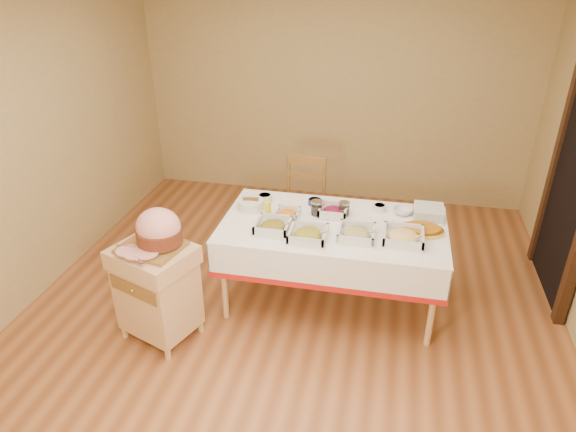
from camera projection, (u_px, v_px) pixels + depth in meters
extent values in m
plane|color=#98582F|center=(290.00, 316.00, 4.33)|extent=(5.00, 5.00, 0.00)
plane|color=tan|center=(335.00, 91.00, 5.89)|extent=(4.50, 0.00, 4.50)
plane|color=tan|center=(18.00, 151.00, 4.14)|extent=(0.00, 5.00, 5.00)
cube|color=black|center=(575.00, 182.00, 4.21)|extent=(0.06, 0.90, 2.10)
cube|color=#321C0F|center=(558.00, 160.00, 4.65)|extent=(0.08, 0.10, 2.10)
cube|color=#DAAE77|center=(333.00, 227.00, 4.19)|extent=(1.80, 1.00, 0.04)
cylinder|color=#DAAE77|center=(224.00, 282.00, 4.15)|extent=(0.05, 0.05, 0.71)
cylinder|color=#DAAE77|center=(252.00, 232.00, 4.88)|extent=(0.05, 0.05, 0.71)
cylinder|color=#DAAE77|center=(432.00, 308.00, 3.85)|extent=(0.05, 0.05, 0.71)
cylinder|color=#DAAE77|center=(429.00, 251.00, 4.58)|extent=(0.05, 0.05, 0.71)
cube|color=white|center=(333.00, 224.00, 4.18)|extent=(1.82, 1.02, 0.01)
cube|color=#DAAE77|center=(158.00, 296.00, 3.95)|extent=(0.64, 0.59, 0.56)
cube|color=#DAAE77|center=(153.00, 257.00, 3.79)|extent=(0.69, 0.64, 0.14)
cube|color=brown|center=(142.00, 293.00, 3.67)|extent=(0.44, 0.17, 0.11)
sphere|color=gold|center=(141.00, 293.00, 3.67)|extent=(0.03, 0.03, 0.03)
cylinder|color=#DAAE77|center=(125.00, 340.00, 3.99)|extent=(0.05, 0.05, 0.09)
cylinder|color=#DAAE77|center=(146.00, 311.00, 4.31)|extent=(0.05, 0.05, 0.09)
cylinder|color=#DAAE77|center=(181.00, 349.00, 3.90)|extent=(0.05, 0.05, 0.09)
cylinder|color=#DAAE77|center=(199.00, 318.00, 4.22)|extent=(0.05, 0.05, 0.09)
cube|color=brown|center=(300.00, 209.00, 5.04)|extent=(0.49, 0.48, 0.03)
cylinder|color=brown|center=(275.00, 236.00, 5.06)|extent=(0.04, 0.04, 0.47)
cylinder|color=brown|center=(289.00, 220.00, 5.37)|extent=(0.04, 0.04, 0.47)
cylinder|color=brown|center=(311.00, 243.00, 4.94)|extent=(0.04, 0.04, 0.47)
cylinder|color=brown|center=(323.00, 226.00, 5.25)|extent=(0.04, 0.04, 0.47)
cylinder|color=brown|center=(289.00, 177.00, 5.15)|extent=(0.04, 0.04, 0.50)
cylinder|color=brown|center=(324.00, 183.00, 5.03)|extent=(0.04, 0.04, 0.50)
cube|color=brown|center=(306.00, 160.00, 4.99)|extent=(0.39, 0.09, 0.09)
cube|color=brown|center=(151.00, 247.00, 3.75)|extent=(0.44, 0.35, 0.03)
ellipsoid|color=pink|center=(158.00, 227.00, 3.71)|extent=(0.33, 0.29, 0.28)
cylinder|color=#602A16|center=(160.00, 236.00, 3.74)|extent=(0.33, 0.33, 0.11)
cube|color=silver|center=(133.00, 257.00, 3.60)|extent=(0.28, 0.12, 0.00)
cylinder|color=silver|center=(136.00, 247.00, 3.71)|extent=(0.32, 0.09, 0.01)
cube|color=silver|center=(273.00, 229.00, 4.08)|extent=(0.27, 0.27, 0.02)
ellipsoid|color=red|center=(273.00, 226.00, 4.07)|extent=(0.20, 0.20, 0.07)
cylinder|color=silver|center=(279.00, 228.00, 4.03)|extent=(0.16, 0.01, 0.12)
cube|color=silver|center=(308.00, 238.00, 3.96)|extent=(0.29, 0.29, 0.02)
ellipsoid|color=orange|center=(308.00, 235.00, 3.95)|extent=(0.22, 0.22, 0.08)
cylinder|color=silver|center=(315.00, 237.00, 3.91)|extent=(0.16, 0.01, 0.12)
cube|color=silver|center=(356.00, 237.00, 3.98)|extent=(0.28, 0.28, 0.02)
ellipsoid|color=tan|center=(356.00, 233.00, 3.96)|extent=(0.21, 0.21, 0.08)
cylinder|color=silver|center=(364.00, 236.00, 3.93)|extent=(0.16, 0.01, 0.11)
cube|color=silver|center=(403.00, 240.00, 3.94)|extent=(0.31, 0.31, 0.02)
ellipsoid|color=#E5C06C|center=(403.00, 236.00, 3.92)|extent=(0.23, 0.23, 0.08)
cylinder|color=silver|center=(412.00, 239.00, 3.88)|extent=(0.16, 0.01, 0.12)
cube|color=silver|center=(287.00, 216.00, 4.29)|extent=(0.20, 0.20, 0.01)
ellipsoid|color=orange|center=(287.00, 214.00, 4.28)|extent=(0.15, 0.15, 0.05)
cylinder|color=silver|center=(292.00, 215.00, 4.25)|extent=(0.13, 0.01, 0.09)
cube|color=silver|center=(333.00, 214.00, 4.32)|extent=(0.23, 0.23, 0.02)
ellipsoid|color=maroon|center=(333.00, 211.00, 4.31)|extent=(0.18, 0.18, 0.06)
cylinder|color=silver|center=(339.00, 212.00, 4.28)|extent=(0.15, 0.01, 0.11)
cylinder|color=silver|center=(265.00, 198.00, 4.55)|extent=(0.13, 0.13, 0.06)
cylinder|color=black|center=(265.00, 196.00, 4.54)|extent=(0.10, 0.10, 0.02)
cylinder|color=navy|center=(315.00, 202.00, 4.49)|extent=(0.12, 0.12, 0.05)
cylinder|color=maroon|center=(315.00, 200.00, 4.48)|extent=(0.09, 0.09, 0.02)
cylinder|color=silver|center=(379.00, 208.00, 4.37)|extent=(0.11, 0.11, 0.06)
cylinder|color=orange|center=(380.00, 206.00, 4.37)|extent=(0.09, 0.09, 0.02)
imported|color=silver|center=(337.00, 206.00, 4.43)|extent=(0.19, 0.19, 0.04)
imported|color=silver|center=(403.00, 211.00, 4.33)|extent=(0.19, 0.19, 0.05)
cylinder|color=silver|center=(316.00, 208.00, 4.30)|extent=(0.09, 0.09, 0.11)
cylinder|color=silver|center=(317.00, 202.00, 4.27)|extent=(0.10, 0.10, 0.01)
cylinder|color=black|center=(316.00, 210.00, 4.31)|extent=(0.08, 0.08, 0.08)
cylinder|color=silver|center=(344.00, 209.00, 4.30)|extent=(0.09, 0.09, 0.11)
cylinder|color=silver|center=(345.00, 203.00, 4.27)|extent=(0.09, 0.09, 0.01)
cylinder|color=black|center=(344.00, 211.00, 4.30)|extent=(0.07, 0.07, 0.08)
cylinder|color=yellow|center=(268.00, 209.00, 4.26)|extent=(0.05, 0.05, 0.13)
cone|color=yellow|center=(268.00, 200.00, 4.23)|extent=(0.03, 0.03, 0.03)
cylinder|color=silver|center=(251.00, 205.00, 4.40)|extent=(0.22, 0.22, 0.08)
cube|color=silver|center=(428.00, 216.00, 4.29)|extent=(0.24, 0.24, 0.01)
cube|color=silver|center=(428.00, 214.00, 4.28)|extent=(0.24, 0.24, 0.01)
cube|color=silver|center=(428.00, 213.00, 4.28)|extent=(0.24, 0.24, 0.01)
cube|color=silver|center=(429.00, 211.00, 4.27)|extent=(0.24, 0.24, 0.01)
cube|color=silver|center=(429.00, 209.00, 4.26)|extent=(0.24, 0.24, 0.01)
cube|color=silver|center=(429.00, 208.00, 4.25)|extent=(0.24, 0.24, 0.01)
ellipsoid|color=gold|center=(421.00, 230.00, 4.05)|extent=(0.35, 0.25, 0.03)
ellipsoid|color=#A86412|center=(422.00, 229.00, 4.05)|extent=(0.30, 0.21, 0.04)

